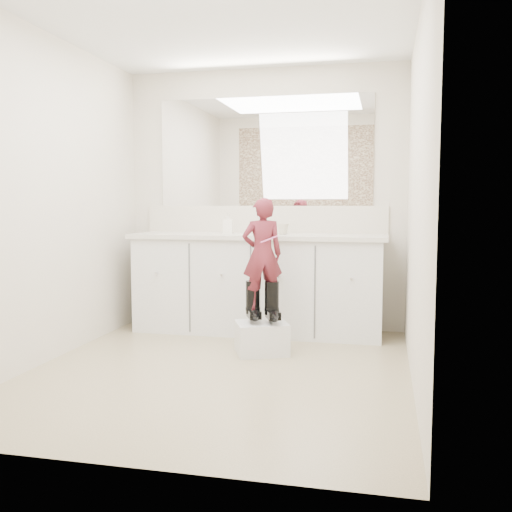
# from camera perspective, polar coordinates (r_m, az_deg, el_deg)

# --- Properties ---
(floor) EXTENTS (3.00, 3.00, 0.00)m
(floor) POSITION_cam_1_polar(r_m,az_deg,el_deg) (4.07, -3.66, -11.34)
(floor) COLOR #817454
(floor) RESTS_ON ground
(ceiling) EXTENTS (3.00, 3.00, 0.00)m
(ceiling) POSITION_cam_1_polar(r_m,az_deg,el_deg) (4.09, -3.88, 22.87)
(ceiling) COLOR white
(ceiling) RESTS_ON wall_back
(wall_back) EXTENTS (2.60, 0.00, 2.60)m
(wall_back) POSITION_cam_1_polar(r_m,az_deg,el_deg) (5.35, 0.81, 5.69)
(wall_back) COLOR beige
(wall_back) RESTS_ON floor
(wall_front) EXTENTS (2.60, 0.00, 2.60)m
(wall_front) POSITION_cam_1_polar(r_m,az_deg,el_deg) (2.50, -13.63, 5.94)
(wall_front) COLOR beige
(wall_front) RESTS_ON floor
(wall_left) EXTENTS (0.00, 3.00, 3.00)m
(wall_left) POSITION_cam_1_polar(r_m,az_deg,el_deg) (4.45, -20.13, 5.43)
(wall_left) COLOR beige
(wall_left) RESTS_ON floor
(wall_right) EXTENTS (0.00, 3.00, 3.00)m
(wall_right) POSITION_cam_1_polar(r_m,az_deg,el_deg) (3.74, 15.78, 5.64)
(wall_right) COLOR beige
(wall_right) RESTS_ON floor
(vanity_cabinet) EXTENTS (2.20, 0.55, 0.85)m
(vanity_cabinet) POSITION_cam_1_polar(r_m,az_deg,el_deg) (5.14, 0.17, -2.97)
(vanity_cabinet) COLOR silver
(vanity_cabinet) RESTS_ON floor
(countertop) EXTENTS (2.28, 0.58, 0.04)m
(countertop) POSITION_cam_1_polar(r_m,az_deg,el_deg) (5.08, 0.13, 1.98)
(countertop) COLOR beige
(countertop) RESTS_ON vanity_cabinet
(backsplash) EXTENTS (2.28, 0.03, 0.25)m
(backsplash) POSITION_cam_1_polar(r_m,az_deg,el_deg) (5.34, 0.78, 3.70)
(backsplash) COLOR beige
(backsplash) RESTS_ON countertop
(mirror) EXTENTS (2.00, 0.02, 1.00)m
(mirror) POSITION_cam_1_polar(r_m,az_deg,el_deg) (5.36, 0.79, 10.39)
(mirror) COLOR white
(mirror) RESTS_ON wall_back
(dot_panel) EXTENTS (2.00, 0.01, 1.20)m
(dot_panel) POSITION_cam_1_polar(r_m,az_deg,el_deg) (2.55, -13.75, 16.09)
(dot_panel) COLOR #472819
(dot_panel) RESTS_ON wall_front
(faucet) EXTENTS (0.08, 0.08, 0.10)m
(faucet) POSITION_cam_1_polar(r_m,az_deg,el_deg) (5.24, 0.53, 2.85)
(faucet) COLOR silver
(faucet) RESTS_ON countertop
(cup) EXTENTS (0.13, 0.13, 0.10)m
(cup) POSITION_cam_1_polar(r_m,az_deg,el_deg) (5.05, 2.71, 2.74)
(cup) COLOR beige
(cup) RESTS_ON countertop
(soap_bottle) EXTENTS (0.10, 0.10, 0.19)m
(soap_bottle) POSITION_cam_1_polar(r_m,az_deg,el_deg) (5.12, -2.82, 3.28)
(soap_bottle) COLOR white
(soap_bottle) RESTS_ON countertop
(step_stool) EXTENTS (0.48, 0.44, 0.24)m
(step_stool) POSITION_cam_1_polar(r_m,az_deg,el_deg) (4.46, 0.57, -8.20)
(step_stool) COLOR silver
(step_stool) RESTS_ON floor
(boot_left) EXTENTS (0.19, 0.24, 0.32)m
(boot_left) POSITION_cam_1_polar(r_m,az_deg,el_deg) (4.44, -0.32, -4.55)
(boot_left) COLOR black
(boot_left) RESTS_ON step_stool
(boot_right) EXTENTS (0.19, 0.24, 0.32)m
(boot_right) POSITION_cam_1_polar(r_m,az_deg,el_deg) (4.41, 1.59, -4.62)
(boot_right) COLOR black
(boot_right) RESTS_ON step_stool
(toddler) EXTENTS (0.37, 0.31, 0.86)m
(toddler) POSITION_cam_1_polar(r_m,az_deg,el_deg) (4.38, 0.64, 0.19)
(toddler) COLOR #9E3043
(toddler) RESTS_ON step_stool
(toothbrush) EXTENTS (0.13, 0.06, 0.06)m
(toothbrush) POSITION_cam_1_polar(r_m,az_deg,el_deg) (4.28, 1.33, 1.68)
(toothbrush) COLOR #E1579B
(toothbrush) RESTS_ON toddler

